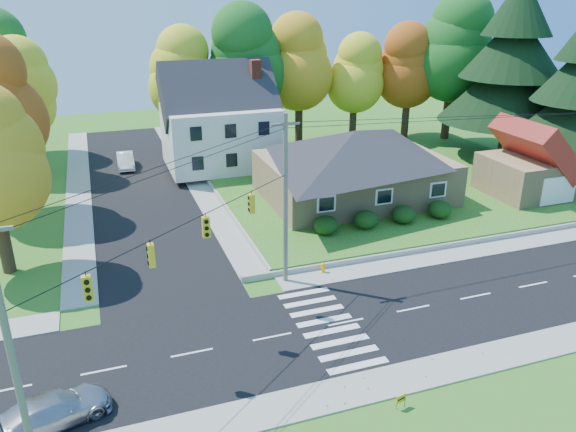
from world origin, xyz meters
name	(u,v)px	position (x,y,z in m)	size (l,w,h in m)	color
ground	(346,322)	(0.00, 0.00, 0.00)	(120.00, 120.00, 0.00)	#3D7923
road_main	(346,322)	(0.00, 0.00, 0.01)	(90.00, 8.00, 0.02)	black
road_cross	(139,185)	(-8.00, 26.00, 0.01)	(8.00, 44.00, 0.02)	black
sidewalk_north	(310,278)	(0.00, 5.00, 0.04)	(90.00, 2.00, 0.08)	#9C9A90
sidewalk_south	(394,381)	(0.00, -5.00, 0.04)	(90.00, 2.00, 0.08)	#9C9A90
lawn	(379,175)	(13.00, 21.00, 0.25)	(30.00, 30.00, 0.50)	#3D7923
ranch_house	(354,163)	(8.00, 16.00, 3.27)	(14.60, 10.60, 5.40)	tan
colonial_house	(221,123)	(0.04, 28.00, 4.58)	(10.40, 8.40, 9.60)	silver
garage	(533,165)	(22.00, 11.99, 2.84)	(7.30, 6.30, 4.60)	tan
hedge_row	(385,217)	(7.50, 9.80, 1.14)	(10.70, 1.70, 1.27)	#163A10
traffic_infrastructure	(336,222)	(-0.15, 1.35, 5.15)	(38.10, 10.66, 10.00)	#666059
tree_lot_0	(185,74)	(-2.00, 34.00, 8.31)	(6.72, 6.72, 12.51)	#3F2A19
tree_lot_1	(246,59)	(4.00, 33.00, 9.61)	(7.84, 7.84, 14.60)	#3F2A19
tree_lot_2	(299,62)	(10.00, 34.00, 8.96)	(7.28, 7.28, 13.56)	#3F2A19
tree_lot_3	(355,74)	(16.00, 33.00, 7.65)	(6.16, 6.16, 11.47)	#3F2A19
tree_lot_4	(409,66)	(22.00, 32.00, 8.31)	(6.72, 6.72, 12.51)	#3F2A19
tree_lot_5	(454,48)	(26.00, 30.00, 10.27)	(8.40, 8.40, 15.64)	#3F2A19
conifer_east_a	(512,65)	(27.00, 22.00, 9.39)	(12.80, 12.80, 16.96)	#3F2A19
tree_west_2	(17,91)	(-17.00, 32.00, 7.81)	(6.72, 6.72, 12.51)	#3F2A19
tree_west_3	(0,65)	(-19.00, 40.00, 9.11)	(7.84, 7.84, 14.60)	#3F2A19
silver_sedan	(54,410)	(-13.93, -2.84, 0.66)	(1.80, 4.44, 1.29)	#AAACB6
white_car	(125,160)	(-8.61, 31.79, 0.74)	(1.52, 4.36, 1.44)	silver
fire_hydrant	(323,268)	(0.99, 5.44, 0.33)	(0.40, 0.31, 0.69)	#FAA900
yard_sign	(401,399)	(-0.58, -6.59, 0.46)	(0.51, 0.16, 0.65)	black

